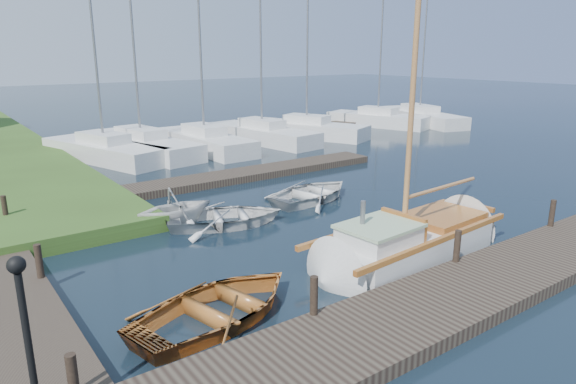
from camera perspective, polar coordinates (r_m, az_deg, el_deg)
ground at (r=15.84m, az=-0.00°, el=-4.19°), size 160.00×160.00×0.00m
near_dock at (r=11.85m, az=17.64°, el=-11.20°), size 18.00×2.20×0.30m
far_dock at (r=22.08m, az=-5.71°, el=1.80°), size 14.00×1.60×0.30m
pontoon at (r=34.16m, az=-2.19°, el=6.69°), size 30.00×1.60×0.30m
mooring_post_0 at (r=8.54m, az=-22.79°, el=-18.60°), size 0.16×0.16×0.80m
mooring_post_1 at (r=10.23m, az=2.90°, el=-11.41°), size 0.16×0.16×0.80m
mooring_post_2 at (r=13.29m, az=18.28°, el=-5.71°), size 0.16×0.16×0.80m
mooring_post_3 at (r=17.01m, az=27.29°, el=-2.09°), size 0.16×0.16×0.80m
mooring_post_4 at (r=13.05m, az=-25.94°, el=-6.92°), size 0.16×0.16×0.80m
mooring_post_5 at (r=17.78m, az=-28.95°, el=-1.61°), size 0.16×0.16×0.80m
lamp_post at (r=7.91m, az=-27.26°, el=-12.21°), size 0.24×0.24×2.44m
sailboat at (r=14.16m, az=13.55°, el=-5.58°), size 7.28×2.49×9.83m
dinghy at (r=10.71m, az=-7.67°, el=-11.98°), size 4.46×3.62×0.81m
tender_a at (r=16.20m, az=-7.00°, el=-2.43°), size 4.33×3.69×0.76m
tender_b at (r=16.49m, az=-12.42°, el=-1.37°), size 2.56×2.23×1.31m
tender_c at (r=18.85m, az=2.75°, el=0.22°), size 4.12×3.29×0.76m
marina_boat_0 at (r=27.34m, az=-19.74°, el=4.51°), size 4.41×8.06×11.24m
marina_boat_1 at (r=28.50m, az=-16.00°, el=5.22°), size 3.68×8.93×10.84m
marina_boat_2 at (r=28.83m, az=-9.28°, el=5.73°), size 2.50×7.86×11.17m
marina_boat_3 at (r=31.04m, az=-2.91°, el=6.60°), size 3.38×8.27×11.75m
marina_boat_4 at (r=33.02m, az=2.08°, el=7.14°), size 5.16×8.15×11.80m
marina_boat_6 at (r=38.35m, az=9.94°, el=8.05°), size 4.47×7.70×9.19m
marina_boat_7 at (r=40.57m, az=14.40°, el=8.22°), size 4.38×9.19×12.41m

